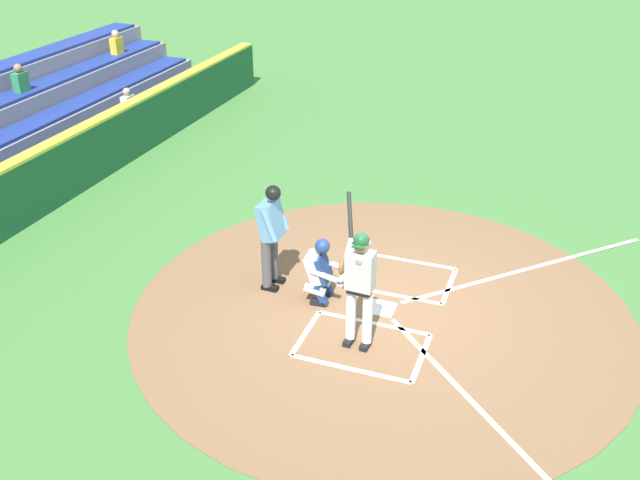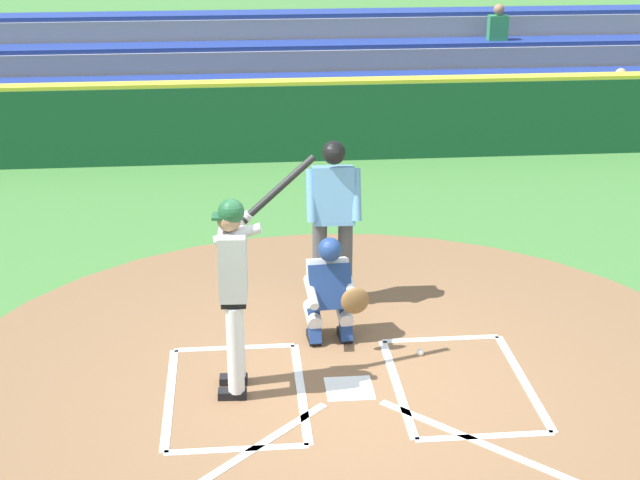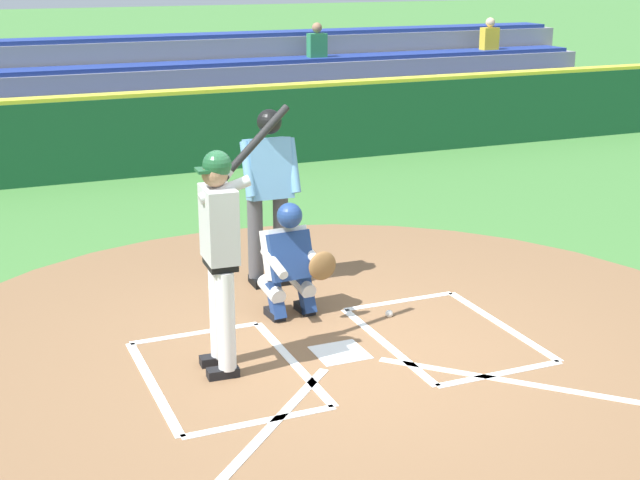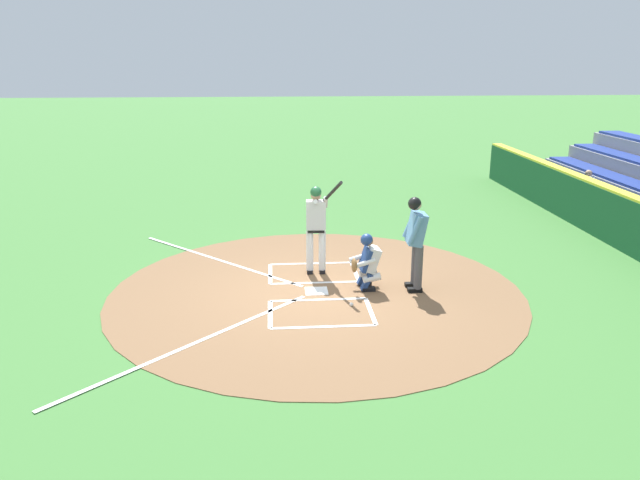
# 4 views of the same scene
# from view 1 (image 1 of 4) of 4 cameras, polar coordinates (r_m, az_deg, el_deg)

# --- Properties ---
(ground_plane) EXTENTS (120.00, 120.00, 0.00)m
(ground_plane) POSITION_cam_1_polar(r_m,az_deg,el_deg) (11.64, 4.89, -5.47)
(ground_plane) COLOR #427A38
(dirt_circle) EXTENTS (8.00, 8.00, 0.01)m
(dirt_circle) POSITION_cam_1_polar(r_m,az_deg,el_deg) (11.64, 4.89, -5.45)
(dirt_circle) COLOR brown
(dirt_circle) RESTS_ON ground
(home_plate_and_chalk) EXTENTS (7.93, 4.91, 0.01)m
(home_plate_and_chalk) POSITION_cam_1_polar(r_m,az_deg,el_deg) (11.49, 9.14, -6.20)
(home_plate_and_chalk) COLOR white
(home_plate_and_chalk) RESTS_ON dirt_circle
(batter) EXTENTS (0.96, 0.68, 2.13)m
(batter) POSITION_cam_1_polar(r_m,az_deg,el_deg) (10.24, 3.16, -3.26)
(batter) COLOR white
(batter) RESTS_ON ground
(catcher) EXTENTS (0.62, 0.61, 1.13)m
(catcher) POSITION_cam_1_polar(r_m,az_deg,el_deg) (11.52, 0.13, -2.30)
(catcher) COLOR black
(catcher) RESTS_ON ground
(plate_umpire) EXTENTS (0.59, 0.42, 1.86)m
(plate_umpire) POSITION_cam_1_polar(r_m,az_deg,el_deg) (11.68, -3.90, 0.83)
(plate_umpire) COLOR #4C4C51
(plate_umpire) RESTS_ON ground
(baseball) EXTENTS (0.07, 0.07, 0.07)m
(baseball) POSITION_cam_1_polar(r_m,az_deg,el_deg) (12.39, 3.25, -2.95)
(baseball) COLOR white
(baseball) RESTS_ON ground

